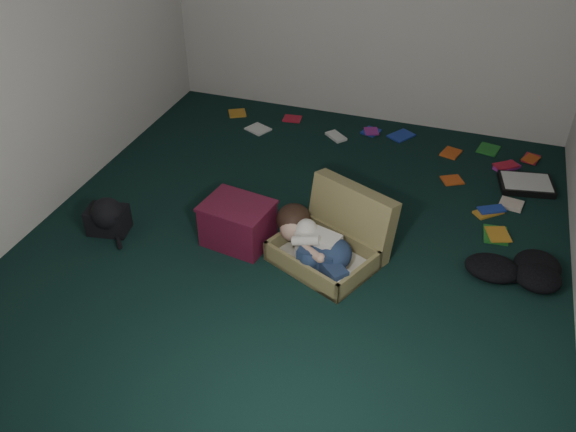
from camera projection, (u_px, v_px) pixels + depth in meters
The scene contains 10 objects.
floor at pixel (294, 242), 4.66m from camera, with size 4.50×4.50×0.00m, color black.
wall_front at pixel (98, 326), 2.17m from camera, with size 4.50×4.50×0.00m, color silver.
wall_left at pixel (35, 47), 4.43m from camera, with size 4.50×4.50×0.00m, color silver.
suitcase at pixel (335, 239), 4.44m from camera, with size 0.92×0.91×0.51m.
person at pixel (314, 242), 4.34m from camera, with size 0.67×0.58×0.32m.
maroon_bin at pixel (238, 223), 4.57m from camera, with size 0.55×0.46×0.34m.
backpack at pixel (108, 219), 4.71m from camera, with size 0.38×0.30×0.23m, color black, non-canonical shape.
clothing_pile at pixel (517, 263), 4.35m from camera, with size 0.48×0.39×0.15m, color black, non-canonical shape.
paper_tray at pixel (526, 184), 5.27m from camera, with size 0.50×0.41×0.06m.
book_scatter at pixel (409, 156), 5.71m from camera, with size 3.16×1.60×0.02m.
Camera 1 is at (1.14, -3.48, 2.89)m, focal length 38.00 mm.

